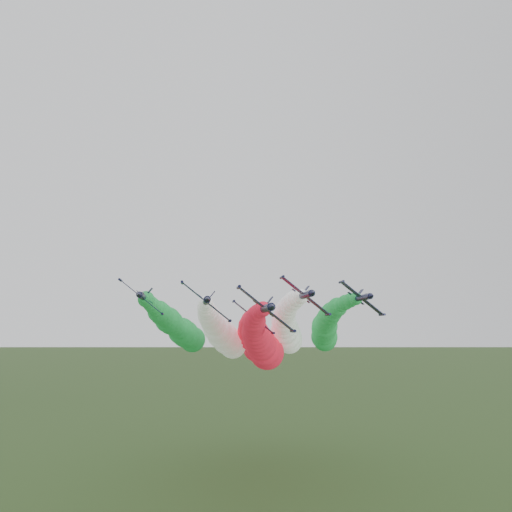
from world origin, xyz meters
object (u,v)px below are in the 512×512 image
object	(u,v)px
jet_lead	(261,343)
jet_outer_left	(179,328)
jet_inner_left	(223,334)
jet_inner_right	(287,329)
jet_trail	(254,342)
jet_outer_right	(326,328)

from	to	relation	value
jet_lead	jet_outer_left	size ratio (longest dim) A/B	1.01
jet_inner_left	jet_inner_right	bearing A→B (deg)	-0.73
jet_inner_left	jet_outer_left	bearing A→B (deg)	134.63
jet_trail	jet_inner_left	bearing A→B (deg)	-119.40
jet_outer_left	jet_trail	xyz separation A→B (m)	(21.24, 6.10, -3.85)
jet_trail	jet_inner_right	bearing A→B (deg)	-70.64
jet_inner_left	jet_outer_left	distance (m)	16.19
jet_inner_left	jet_inner_right	distance (m)	16.20
jet_inner_left	jet_outer_right	size ratio (longest dim) A/B	1.00
jet_lead	jet_outer_left	world-z (taller)	jet_outer_left
jet_outer_right	jet_trail	distance (m)	21.33
jet_inner_right	jet_trail	distance (m)	19.19
jet_lead	jet_outer_right	distance (m)	27.41
jet_lead	jet_trail	world-z (taller)	jet_lead
jet_inner_left	jet_outer_left	world-z (taller)	jet_outer_left
jet_inner_left	jet_outer_left	size ratio (longest dim) A/B	1.00
jet_outer_left	jet_outer_right	size ratio (longest dim) A/B	1.00
jet_inner_right	jet_trail	size ratio (longest dim) A/B	0.99
jet_outer_left	jet_inner_left	bearing A→B (deg)	-45.37
jet_outer_right	jet_trail	world-z (taller)	jet_outer_right
jet_inner_left	jet_inner_right	world-z (taller)	jet_inner_right
jet_lead	jet_outer_left	bearing A→B (deg)	133.85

